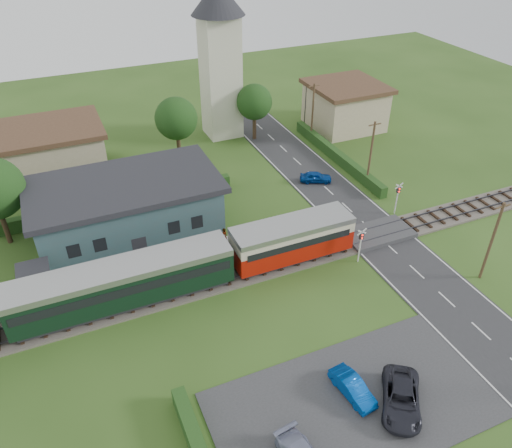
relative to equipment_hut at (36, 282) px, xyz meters
name	(u,v)px	position (x,y,z in m)	size (l,w,h in m)	color
ground	(286,279)	(18.00, -5.20, -1.75)	(120.00, 120.00, 0.00)	#2D4C19
railway_track	(276,263)	(18.00, -3.20, -1.64)	(76.00, 3.20, 0.49)	#4C443D
road	(391,248)	(28.00, -5.20, -1.72)	(6.00, 70.00, 0.05)	#28282B
car_park	(353,405)	(16.50, -17.20, -1.71)	(17.00, 9.00, 0.08)	#333335
crossing_deck	(377,234)	(28.00, -3.20, -1.52)	(6.20, 3.40, 0.45)	#333335
platform	(147,270)	(8.00, 0.00, -1.52)	(30.00, 3.00, 0.45)	gray
equipment_hut	(36,282)	(0.00, 0.00, 0.00)	(2.30, 2.30, 2.55)	beige
station_building	(127,208)	(8.00, 5.79, 0.95)	(16.00, 9.00, 5.30)	#305359
train	(78,295)	(2.63, -3.20, 0.43)	(43.20, 2.90, 3.40)	#232328
church_tower	(220,50)	(23.00, 22.80, 8.48)	(6.00, 6.00, 17.60)	beige
house_west	(52,151)	(3.00, 19.80, 1.04)	(10.80, 8.80, 5.50)	tan
house_east	(345,105)	(38.00, 18.80, 1.05)	(8.80, 8.80, 5.50)	tan
hedge_roadside	(337,156)	(32.20, 10.80, -1.15)	(0.80, 18.00, 1.20)	#193814
hedge_station	(121,203)	(8.00, 10.30, -1.10)	(22.00, 0.80, 1.30)	#193814
tree_b	(176,119)	(16.00, 17.80, 3.27)	(4.60, 4.60, 7.34)	#332316
tree_c	(254,102)	(26.00, 19.80, 2.91)	(4.20, 4.20, 6.78)	#332316
utility_pole_b	(492,241)	(32.20, -11.20, 1.88)	(1.40, 0.22, 7.00)	#473321
utility_pole_c	(371,153)	(32.20, 4.80, 1.88)	(1.40, 0.22, 7.00)	#473321
utility_pole_d	(313,111)	(32.20, 16.80, 1.88)	(1.40, 0.22, 7.00)	#473321
crossing_signal_near	(361,241)	(24.40, -5.61, 0.39)	(0.84, 0.28, 3.28)	silver
crossing_signal_far	(398,194)	(31.60, -0.81, 0.39)	(0.84, 0.28, 3.28)	silver
streetlamp_east	(306,100)	(34.00, 21.80, 1.29)	(0.30, 0.30, 5.15)	#3F3F47
car_on_road	(316,177)	(27.63, 7.42, -1.14)	(1.32, 3.27, 1.11)	navy
car_park_blue	(353,388)	(16.84, -16.53, -1.10)	(1.21, 3.46, 1.14)	#0240A1
car_park_dark	(401,398)	(19.04, -18.38, -1.02)	(2.16, 4.69, 1.30)	#23232C
pedestrian_near	(224,237)	(14.84, 0.40, -0.45)	(0.62, 0.40, 1.69)	gray
pedestrian_far	(48,283)	(0.76, 0.09, -0.42)	(0.85, 0.66, 1.75)	gray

